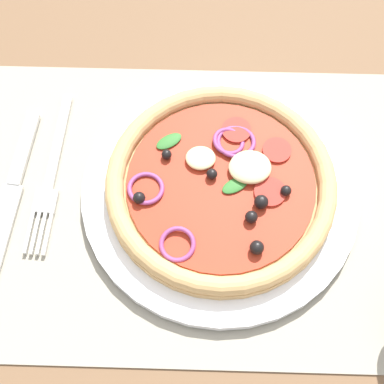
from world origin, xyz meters
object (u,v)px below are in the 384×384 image
object	(u,v)px
pizza	(221,184)
fork	(50,180)
plate	(220,191)
knife	(9,202)

from	to	relation	value
pizza	fork	size ratio (longest dim) A/B	1.24
plate	pizza	distance (cm)	1.62
knife	pizza	bearing A→B (deg)	100.35
knife	fork	bearing A→B (deg)	129.92
plate	pizza	bearing A→B (deg)	-129.75
pizza	fork	bearing A→B (deg)	-2.97
plate	knife	xyz separation A→B (cm)	(20.85, 1.60, -0.27)
plate	fork	size ratio (longest dim) A/B	1.51
fork	knife	size ratio (longest dim) A/B	0.90
plate	pizza	xyz separation A→B (cm)	(-0.04, -0.05, 1.62)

